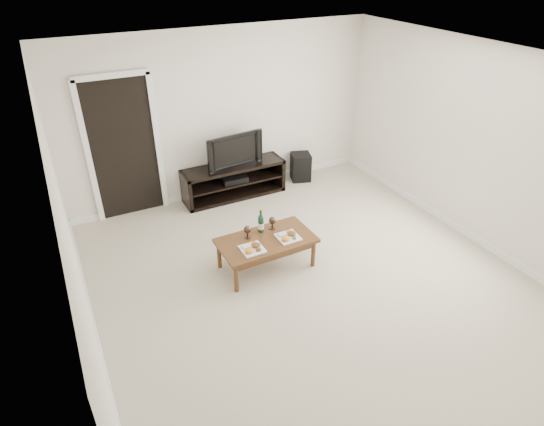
{
  "coord_description": "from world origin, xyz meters",
  "views": [
    {
      "loc": [
        -2.43,
        -3.64,
        3.59
      ],
      "look_at": [
        -0.21,
        0.68,
        0.7
      ],
      "focal_mm": 30.0,
      "sensor_mm": 36.0,
      "label": 1
    }
  ],
  "objects_px": {
    "media_console": "(234,181)",
    "television": "(232,149)",
    "coffee_table": "(266,253)",
    "subwoofer": "(301,167)"
  },
  "relations": [
    {
      "from": "media_console",
      "to": "television",
      "type": "distance_m",
      "value": 0.55
    },
    {
      "from": "coffee_table",
      "to": "media_console",
      "type": "bearing_deg",
      "value": 78.84
    },
    {
      "from": "subwoofer",
      "to": "television",
      "type": "bearing_deg",
      "value": -160.54
    },
    {
      "from": "television",
      "to": "subwoofer",
      "type": "height_order",
      "value": "television"
    },
    {
      "from": "media_console",
      "to": "subwoofer",
      "type": "bearing_deg",
      "value": 1.62
    },
    {
      "from": "media_console",
      "to": "television",
      "type": "height_order",
      "value": "television"
    },
    {
      "from": "media_console",
      "to": "television",
      "type": "bearing_deg",
      "value": 0.0
    },
    {
      "from": "subwoofer",
      "to": "coffee_table",
      "type": "xyz_separation_m",
      "value": [
        -1.65,
        -1.97,
        -0.03
      ]
    },
    {
      "from": "media_console",
      "to": "subwoofer",
      "type": "relative_size",
      "value": 3.49
    },
    {
      "from": "media_console",
      "to": "television",
      "type": "relative_size",
      "value": 1.75
    }
  ]
}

